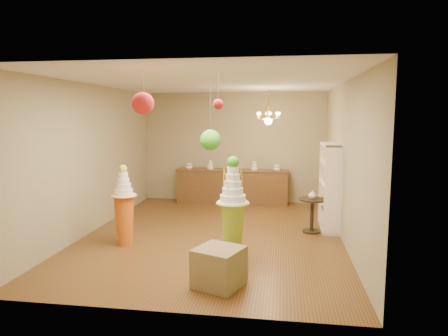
# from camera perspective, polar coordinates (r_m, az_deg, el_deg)

# --- Properties ---
(floor) EXTENTS (6.50, 6.50, 0.00)m
(floor) POSITION_cam_1_polar(r_m,az_deg,el_deg) (8.14, -1.52, -9.44)
(floor) COLOR brown
(floor) RESTS_ON ground
(ceiling) EXTENTS (6.50, 6.50, 0.00)m
(ceiling) POSITION_cam_1_polar(r_m,az_deg,el_deg) (7.82, -1.60, 12.11)
(ceiling) COLOR silver
(ceiling) RESTS_ON ground
(wall_back) EXTENTS (5.00, 0.04, 3.00)m
(wall_back) POSITION_cam_1_polar(r_m,az_deg,el_deg) (11.04, 1.36, 2.95)
(wall_back) COLOR tan
(wall_back) RESTS_ON ground
(wall_front) EXTENTS (5.00, 0.04, 3.00)m
(wall_front) POSITION_cam_1_polar(r_m,az_deg,el_deg) (4.70, -8.43, -3.22)
(wall_front) COLOR tan
(wall_front) RESTS_ON ground
(wall_left) EXTENTS (0.04, 6.50, 3.00)m
(wall_left) POSITION_cam_1_polar(r_m,az_deg,el_deg) (8.63, -18.15, 1.33)
(wall_left) COLOR tan
(wall_left) RESTS_ON ground
(wall_right) EXTENTS (0.04, 6.50, 3.00)m
(wall_right) POSITION_cam_1_polar(r_m,az_deg,el_deg) (7.81, 16.83, 0.77)
(wall_right) COLOR tan
(wall_right) RESTS_ON ground
(pedestal_green) EXTENTS (0.65, 0.65, 1.74)m
(pedestal_green) POSITION_cam_1_polar(r_m,az_deg,el_deg) (6.42, 1.25, -7.35)
(pedestal_green) COLOR #97BB29
(pedestal_green) RESTS_ON floor
(pedestal_orange) EXTENTS (0.48, 0.48, 1.49)m
(pedestal_orange) POSITION_cam_1_polar(r_m,az_deg,el_deg) (7.57, -14.04, -6.27)
(pedestal_orange) COLOR #D25D18
(pedestal_orange) RESTS_ON floor
(burlap_riser) EXTENTS (0.78, 0.78, 0.54)m
(burlap_riser) POSITION_cam_1_polar(r_m,az_deg,el_deg) (5.73, -0.71, -13.95)
(burlap_riser) COLOR olive
(burlap_riser) RESTS_ON floor
(sideboard) EXTENTS (3.04, 0.54, 1.16)m
(sideboard) POSITION_cam_1_polar(r_m,az_deg,el_deg) (10.89, 1.16, -2.53)
(sideboard) COLOR brown
(sideboard) RESTS_ON floor
(shelving_unit) EXTENTS (0.33, 1.20, 1.80)m
(shelving_unit) POSITION_cam_1_polar(r_m,az_deg,el_deg) (8.65, 14.86, -2.53)
(shelving_unit) COLOR white
(shelving_unit) RESTS_ON floor
(round_table) EXTENTS (0.66, 0.66, 0.70)m
(round_table) POSITION_cam_1_polar(r_m,az_deg,el_deg) (8.36, 12.47, -5.96)
(round_table) COLOR black
(round_table) RESTS_ON floor
(vase) EXTENTS (0.17, 0.17, 0.17)m
(vase) POSITION_cam_1_polar(r_m,az_deg,el_deg) (8.29, 12.53, -3.71)
(vase) COLOR white
(vase) RESTS_ON round_table
(pom_red_left) EXTENTS (0.30, 0.30, 0.62)m
(pom_red_left) POSITION_cam_1_polar(r_m,az_deg,el_deg) (5.56, -11.50, 9.03)
(pom_red_left) COLOR #392F29
(pom_red_left) RESTS_ON ceiling
(pom_green_mid) EXTENTS (0.34, 0.34, 1.19)m
(pom_green_mid) POSITION_cam_1_polar(r_m,az_deg,el_deg) (6.52, -1.95, 4.06)
(pom_green_mid) COLOR #392F29
(pom_green_mid) RESTS_ON ceiling
(pom_red_right) EXTENTS (0.14, 0.14, 0.55)m
(pom_red_right) POSITION_cam_1_polar(r_m,az_deg,el_deg) (5.51, -0.84, 9.13)
(pom_red_right) COLOR #392F29
(pom_red_right) RESTS_ON ceiling
(chandelier) EXTENTS (0.75, 0.75, 0.85)m
(chandelier) POSITION_cam_1_polar(r_m,az_deg,el_deg) (9.20, 6.35, 7.01)
(chandelier) COLOR #E8B752
(chandelier) RESTS_ON ceiling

